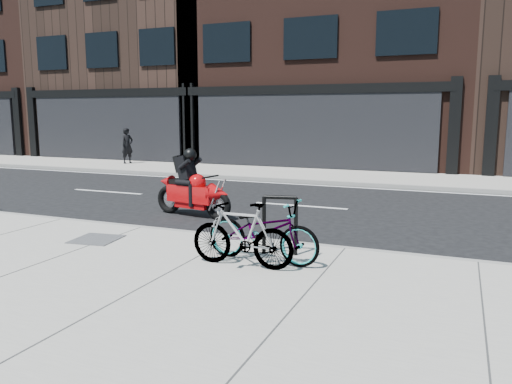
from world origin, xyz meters
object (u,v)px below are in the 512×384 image
at_px(bicycle_rear, 242,235).
at_px(pedestrian, 127,146).
at_px(bicycle_front, 263,231).
at_px(utility_grate, 96,239).
at_px(bike_rack, 280,220).
at_px(motorcycle, 196,189).

bearing_deg(bicycle_rear, pedestrian, -137.92).
height_order(bicycle_front, pedestrian, pedestrian).
bearing_deg(bicycle_front, utility_grate, 92.14).
height_order(bicycle_rear, utility_grate, bicycle_rear).
bearing_deg(utility_grate, bike_rack, 6.24).
bearing_deg(pedestrian, bicycle_front, -118.60).
height_order(bike_rack, bicycle_rear, bicycle_rear).
bearing_deg(bicycle_rear, utility_grate, -98.60).
relative_size(bicycle_front, motorcycle, 0.86).
xyz_separation_m(bike_rack, bicycle_rear, (-0.29, -0.80, -0.08)).
relative_size(motorcycle, pedestrian, 1.33).
bearing_deg(utility_grate, motorcycle, 83.21).
xyz_separation_m(bicycle_rear, utility_grate, (-2.98, 0.44, -0.46)).
relative_size(bicycle_rear, utility_grate, 2.09).
bearing_deg(pedestrian, bicycle_rear, -119.93).
xyz_separation_m(bike_rack, utility_grate, (-3.28, -0.36, -0.54)).
height_order(bicycle_rear, pedestrian, pedestrian).
relative_size(bicycle_front, utility_grate, 2.39).
bearing_deg(bike_rack, pedestrian, 135.12).
xyz_separation_m(bicycle_front, bicycle_rear, (-0.18, -0.34, 0.00)).
bearing_deg(bicycle_rear, bike_rack, 159.45).
distance_m(bicycle_rear, motorcycle, 4.28).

